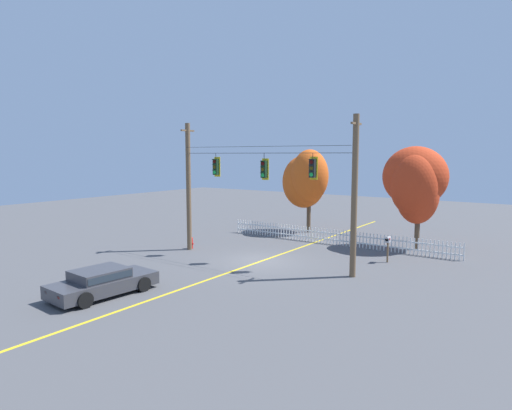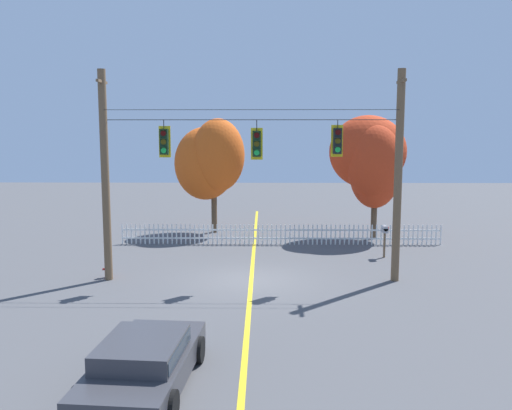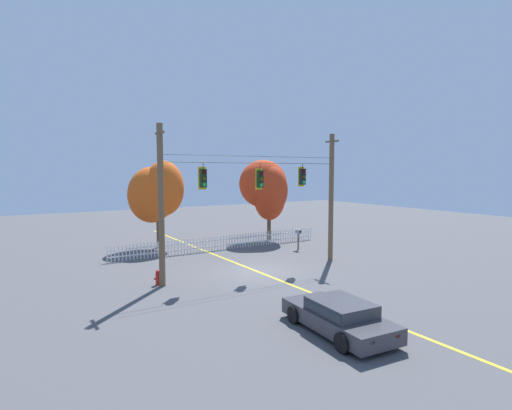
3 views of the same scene
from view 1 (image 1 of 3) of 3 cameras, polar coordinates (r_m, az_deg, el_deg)
name	(u,v)px [view 1 (image 1 of 3)]	position (r m, az deg, el deg)	size (l,w,h in m)	color
ground	(261,261)	(24.79, 0.62, -7.27)	(80.00, 80.00, 0.00)	#4C4C4F
lane_centerline_stripe	(261,261)	(24.79, 0.62, -7.26)	(0.16, 36.00, 0.01)	gold
signal_support_span	(261,190)	(24.15, 0.64, 1.92)	(11.09, 1.10, 7.80)	brown
traffic_signal_northbound_primary	(216,167)	(26.02, -5.17, 4.92)	(0.43, 0.38, 1.37)	black
traffic_signal_southbound_primary	(264,169)	(23.98, 1.06, 4.64)	(0.43, 0.38, 1.45)	black
traffic_signal_eastbound_side	(313,168)	(22.47, 7.32, 4.73)	(0.43, 0.38, 1.34)	black
white_picket_fence	(334,237)	(29.66, 9.97, -4.07)	(15.88, 0.06, 1.01)	white
autumn_maple_near_fence	(306,179)	(33.61, 6.48, 3.29)	(3.88, 3.23, 6.29)	brown
autumn_maple_mid	(415,183)	(29.08, 19.83, 2.70)	(4.00, 3.63, 6.43)	brown
parked_car	(102,281)	(19.97, -19.20, -9.25)	(2.30, 4.54, 1.15)	#38383D
fire_hydrant	(191,243)	(28.34, -8.33, -4.83)	(0.38, 0.22, 0.74)	red
roadside_mailbox	(388,241)	(25.37, 16.64, -4.51)	(0.25, 0.44, 1.44)	brown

